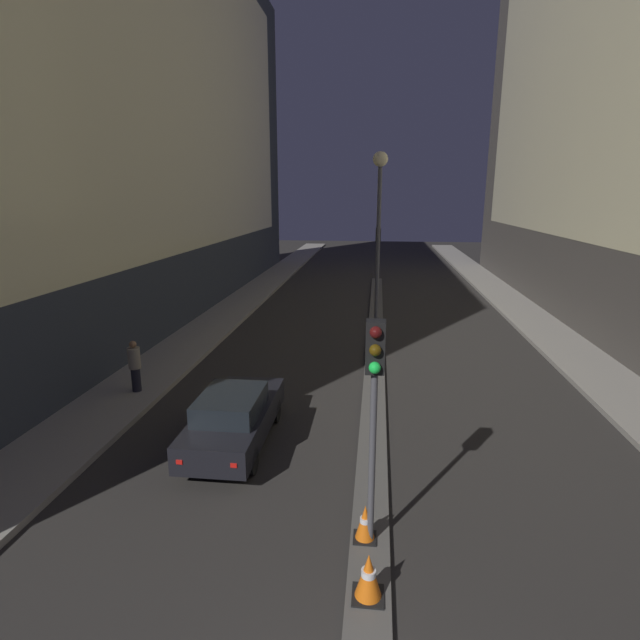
% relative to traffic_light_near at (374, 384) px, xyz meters
% --- Properties ---
extents(building_left, '(6.01, 42.21, 21.16)m').
position_rel_traffic_light_near_xyz_m(building_left, '(-12.09, 16.80, 7.41)').
color(building_left, '#2D333D').
rests_on(building_left, ground).
extents(median_strip, '(0.72, 32.89, 0.11)m').
position_rel_traffic_light_near_xyz_m(median_strip, '(0.00, 13.14, -3.12)').
color(median_strip, '#56544F').
rests_on(median_strip, ground).
extents(traffic_light_near, '(0.32, 0.42, 4.16)m').
position_rel_traffic_light_near_xyz_m(traffic_light_near, '(0.00, 0.00, 0.00)').
color(traffic_light_near, '#4C4C51').
rests_on(traffic_light_near, median_strip).
extents(traffic_light_mid, '(0.32, 0.42, 4.16)m').
position_rel_traffic_light_near_xyz_m(traffic_light_mid, '(0.00, 23.23, 0.00)').
color(traffic_light_mid, '#4C4C51').
rests_on(traffic_light_mid, median_strip).
extents(street_lamp, '(0.59, 0.59, 7.77)m').
position_rel_traffic_light_near_xyz_m(street_lamp, '(0.00, 12.42, 2.58)').
color(street_lamp, '#4C4C51').
rests_on(street_lamp, median_strip).
extents(traffic_cone_near, '(0.51, 0.51, 0.77)m').
position_rel_traffic_light_near_xyz_m(traffic_cone_near, '(-0.01, -1.28, -2.69)').
color(traffic_cone_near, black).
rests_on(traffic_cone_near, median_strip).
extents(traffic_cone_far, '(0.43, 0.43, 0.69)m').
position_rel_traffic_light_near_xyz_m(traffic_cone_far, '(-0.09, 0.08, -2.73)').
color(traffic_cone_far, black).
rests_on(traffic_cone_far, median_strip).
extents(car_left_lane, '(1.72, 4.46, 1.50)m').
position_rel_traffic_light_near_xyz_m(car_left_lane, '(-3.52, 3.49, -2.42)').
color(car_left_lane, black).
rests_on(car_left_lane, ground).
extents(pedestrian_on_left_sidewalk, '(0.38, 0.38, 1.66)m').
position_rel_traffic_light_near_xyz_m(pedestrian_on_left_sidewalk, '(-7.54, 6.27, -2.15)').
color(pedestrian_on_left_sidewalk, black).
rests_on(pedestrian_on_left_sidewalk, sidewalk_left).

